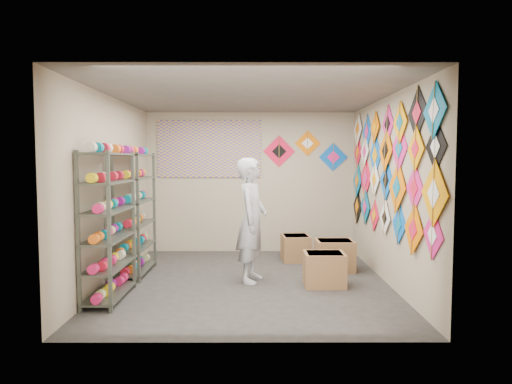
{
  "coord_description": "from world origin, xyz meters",
  "views": [
    {
      "loc": [
        0.09,
        -6.6,
        1.78
      ],
      "look_at": [
        0.1,
        0.3,
        1.3
      ],
      "focal_mm": 32.0,
      "sensor_mm": 36.0,
      "label": 1
    }
  ],
  "objects_px": {
    "carton_b": "(335,255)",
    "carton_c": "(296,248)",
    "shelf_rack_front": "(108,226)",
    "carton_a": "(324,269)",
    "shelf_rack_back": "(135,214)",
    "shopkeeper": "(252,220)"
  },
  "relations": [
    {
      "from": "shelf_rack_front",
      "to": "shopkeeper",
      "type": "distance_m",
      "value": 2.01
    },
    {
      "from": "shelf_rack_back",
      "to": "shopkeeper",
      "type": "bearing_deg",
      "value": -13.39
    },
    {
      "from": "shelf_rack_front",
      "to": "shelf_rack_back",
      "type": "distance_m",
      "value": 1.3
    },
    {
      "from": "shelf_rack_front",
      "to": "carton_c",
      "type": "bearing_deg",
      "value": 40.9
    },
    {
      "from": "carton_a",
      "to": "carton_b",
      "type": "distance_m",
      "value": 0.95
    },
    {
      "from": "shopkeeper",
      "to": "carton_a",
      "type": "bearing_deg",
      "value": -90.89
    },
    {
      "from": "shelf_rack_front",
      "to": "shelf_rack_back",
      "type": "bearing_deg",
      "value": 90.0
    },
    {
      "from": "carton_c",
      "to": "shelf_rack_back",
      "type": "bearing_deg",
      "value": -164.52
    },
    {
      "from": "shopkeeper",
      "to": "shelf_rack_front",
      "type": "bearing_deg",
      "value": 127.9
    },
    {
      "from": "shelf_rack_front",
      "to": "carton_b",
      "type": "relative_size",
      "value": 3.16
    },
    {
      "from": "carton_b",
      "to": "carton_c",
      "type": "distance_m",
      "value": 0.91
    },
    {
      "from": "carton_b",
      "to": "carton_c",
      "type": "relative_size",
      "value": 1.15
    },
    {
      "from": "shelf_rack_back",
      "to": "shopkeeper",
      "type": "distance_m",
      "value": 1.87
    },
    {
      "from": "shopkeeper",
      "to": "carton_b",
      "type": "xyz_separation_m",
      "value": [
        1.33,
        0.66,
        -0.66
      ]
    },
    {
      "from": "carton_b",
      "to": "carton_a",
      "type": "bearing_deg",
      "value": -109.09
    },
    {
      "from": "shelf_rack_front",
      "to": "carton_a",
      "type": "height_order",
      "value": "shelf_rack_front"
    },
    {
      "from": "shelf_rack_back",
      "to": "carton_c",
      "type": "height_order",
      "value": "shelf_rack_back"
    },
    {
      "from": "shelf_rack_front",
      "to": "carton_b",
      "type": "bearing_deg",
      "value": 25.86
    },
    {
      "from": "shelf_rack_front",
      "to": "shopkeeper",
      "type": "bearing_deg",
      "value": 25.5
    },
    {
      "from": "carton_c",
      "to": "shelf_rack_front",
      "type": "bearing_deg",
      "value": -143.58
    },
    {
      "from": "shelf_rack_back",
      "to": "carton_c",
      "type": "bearing_deg",
      "value": 19.96
    },
    {
      "from": "shopkeeper",
      "to": "carton_c",
      "type": "height_order",
      "value": "shopkeeper"
    }
  ]
}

